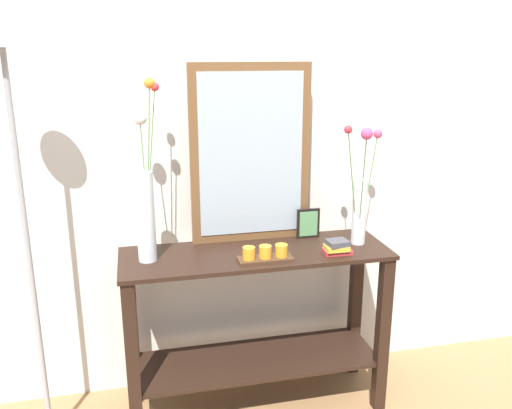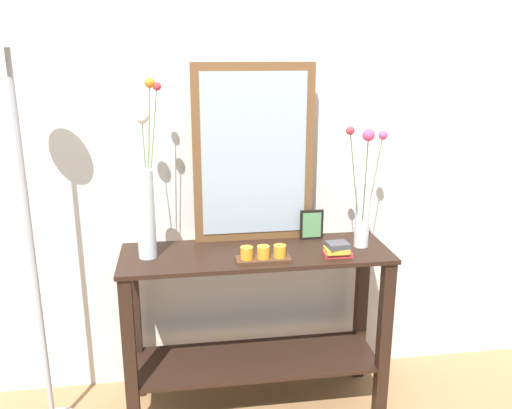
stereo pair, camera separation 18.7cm
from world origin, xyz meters
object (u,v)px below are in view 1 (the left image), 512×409
Objects in this scene: picture_frame_small at (308,223)px; floor_lamp at (19,177)px; book_stack at (337,247)px; console_table at (256,313)px; tall_vase_left at (145,204)px; vase_right at (361,200)px; candle_tray at (265,254)px; mirror_leaning at (251,155)px.

floor_lamp reaches higher than picture_frame_small.
book_stack is 1.38m from floor_lamp.
console_table is 9.60× the size of book_stack.
floor_lamp reaches higher than tall_vase_left.
tall_vase_left reaches higher than vase_right.
book_stack is at bearing -8.33° from tall_vase_left.
tall_vase_left is 0.43× the size of floor_lamp.
floor_lamp is (-1.26, -0.17, 0.34)m from picture_frame_small.
floor_lamp is (-0.99, 0.07, 0.39)m from candle_tray.
mirror_leaning is 5.69× the size of picture_frame_small.
mirror_leaning is 0.48m from candle_tray.
vase_right reaches higher than book_stack.
console_table is 0.76m from mirror_leaning.
console_table is 0.73m from vase_right.
vase_right is (0.99, -0.02, -0.04)m from tall_vase_left.
picture_frame_small is (0.28, -0.04, -0.35)m from mirror_leaning.
mirror_leaning is at bearing 85.30° from console_table.
picture_frame_small is at bearing 40.68° from candle_tray.
console_table is 1.58× the size of tall_vase_left.
mirror_leaning reaches higher than console_table.
picture_frame_small is (0.28, 0.24, 0.05)m from candle_tray.
tall_vase_left is (-0.50, -0.16, -0.16)m from mirror_leaning.
candle_tray is (-0.49, -0.10, -0.19)m from vase_right.
console_table is at bearing 2.32° from floor_lamp.
picture_frame_small is at bearing 23.61° from console_table.
floor_lamp is (-0.48, -0.05, 0.16)m from tall_vase_left.
vase_right is 0.32× the size of floor_lamp.
mirror_leaning is at bearing 159.64° from vase_right.
tall_vase_left is at bearing 171.67° from book_stack.
vase_right reaches higher than picture_frame_small.
picture_frame_small is at bearing 7.55° from floor_lamp.
mirror_leaning reaches higher than picture_frame_small.
mirror_leaning is 0.45m from picture_frame_small.
mirror_leaning is 1.01m from floor_lamp.
picture_frame_small is at bearing 8.31° from tall_vase_left.
picture_frame_small is 0.08× the size of floor_lamp.
mirror_leaning is at bearing 12.06° from floor_lamp.
tall_vase_left is 0.51m from floor_lamp.
mirror_leaning is 0.55m from tall_vase_left.
tall_vase_left is at bearing 6.33° from floor_lamp.
book_stack is (-0.15, -0.10, -0.19)m from vase_right.
console_table is 5.10× the size of candle_tray.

